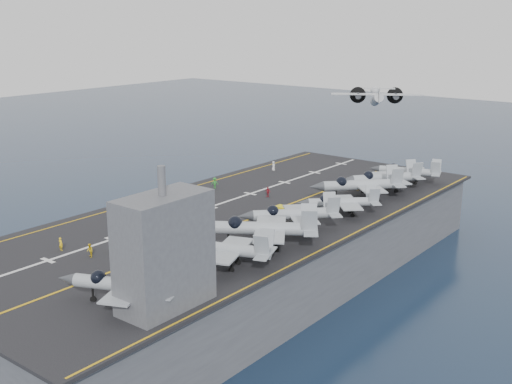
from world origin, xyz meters
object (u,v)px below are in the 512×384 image
Objects in this scene: transport_plane at (377,100)px; tow_cart_a at (155,250)px; island_superstructure at (164,238)px; fighter_jet_0 at (125,284)px.

tow_cart_a is at bearing -83.46° from transport_plane.
fighter_jet_0 is at bearing -144.78° from island_superstructure.
fighter_jet_0 is at bearing -78.70° from transport_plane.
tow_cart_a is at bearing 141.17° from island_superstructure.
island_superstructure is 6.63m from fighter_jet_0.
transport_plane is at bearing 96.54° from tow_cart_a.
transport_plane is at bearing 103.88° from island_superstructure.
fighter_jet_0 is at bearing -54.53° from tow_cart_a.
fighter_jet_0 is 0.68× the size of transport_plane.
fighter_jet_0 is 88.15m from transport_plane.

